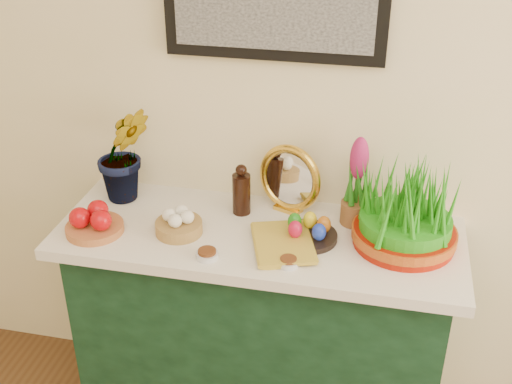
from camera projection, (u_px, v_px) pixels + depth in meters
sideboard at (259, 334)px, 2.44m from camera, size 1.30×0.45×0.85m
tablecloth at (259, 236)px, 2.23m from camera, size 1.40×0.55×0.04m
hyacinth_green at (123, 139)px, 2.31m from camera, size 0.31×0.30×0.49m
apple_bowl at (94, 221)px, 2.19m from camera, size 0.20×0.20×0.10m
garlic_basket at (179, 223)px, 2.19m from camera, size 0.21×0.21×0.09m
vinegar_cruet at (241, 192)px, 2.29m from camera, size 0.07×0.07×0.19m
mirror at (290, 179)px, 2.29m from camera, size 0.25×0.14×0.25m
book at (254, 244)px, 2.11m from camera, size 0.25×0.30×0.03m
spice_dish_left at (207, 254)px, 2.07m from camera, size 0.07×0.07×0.03m
spice_dish_right at (288, 262)px, 2.03m from camera, size 0.07×0.07×0.03m
egg_plate at (308, 231)px, 2.16m from camera, size 0.24×0.24×0.08m
hyacinth_pink at (357, 186)px, 2.20m from camera, size 0.10×0.10×0.33m
wheatgrass_sabzeh at (407, 212)px, 2.08m from camera, size 0.35×0.35×0.28m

